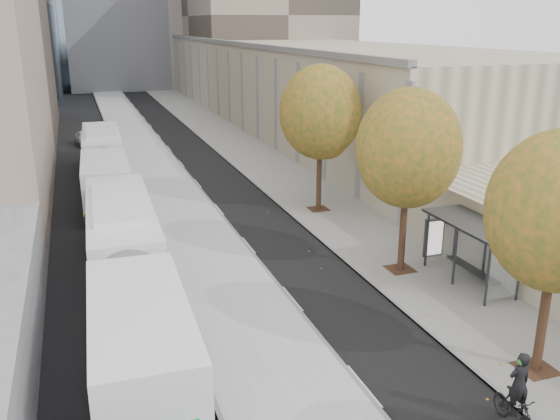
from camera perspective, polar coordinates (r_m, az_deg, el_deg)
name	(u,v)px	position (r m, az deg, el deg)	size (l,w,h in m)	color
bus_platform	(153,168)	(43.59, -12.15, 3.97)	(4.25, 150.00, 0.15)	#A3A3A3
sidewalk	(259,160)	(45.20, -2.03, 4.79)	(4.75, 150.00, 0.08)	gray
building_tan	(278,74)	(75.42, -0.23, 12.96)	(18.00, 92.00, 8.00)	gray
bus_shelter	(477,232)	(24.45, 18.43, -2.03)	(1.90, 4.40, 2.53)	#383A3F
tree_b	(559,212)	(18.03, 25.27, -0.16)	(4.00, 4.00, 6.97)	black
tree_c	(408,149)	(24.12, 12.24, 5.79)	(4.20, 4.20, 7.28)	black
tree_d	(320,112)	(31.99, 3.91, 9.35)	(4.40, 4.40, 7.60)	black
bus_near	(128,272)	(21.65, -14.42, -5.80)	(3.09, 17.92, 2.98)	silver
bus_far	(104,162)	(39.36, -16.61, 4.41)	(3.06, 17.20, 2.85)	silver
cyclist	(517,400)	(16.97, 21.81, -16.65)	(0.64, 1.71, 2.18)	black
distant_car	(86,138)	(53.74, -18.17, 6.59)	(1.44, 3.58, 1.22)	silver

